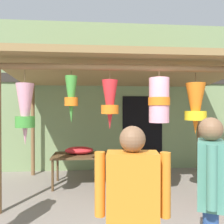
# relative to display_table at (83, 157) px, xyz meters

# --- Properties ---
(ground_plane) EXTENTS (30.00, 30.00, 0.00)m
(ground_plane) POSITION_rel_display_table_xyz_m (0.77, -1.40, -0.60)
(ground_plane) COLOR gray
(shop_facade) EXTENTS (11.18, 0.29, 3.99)m
(shop_facade) POSITION_rel_display_table_xyz_m (0.77, 1.35, 1.39)
(shop_facade) COLOR #7A9360
(shop_facade) RESTS_ON ground_plane
(market_stall_canopy) EXTENTS (4.80, 2.67, 2.62)m
(market_stall_canopy) POSITION_rel_display_table_xyz_m (0.94, -0.45, 1.62)
(market_stall_canopy) COLOR brown
(market_stall_canopy) RESTS_ON ground_plane
(display_table) EXTENTS (1.28, 0.79, 0.66)m
(display_table) POSITION_rel_display_table_xyz_m (0.00, 0.00, 0.00)
(display_table) COLOR brown
(display_table) RESTS_ON ground_plane
(flower_heap_on_table) EXTENTS (0.62, 0.43, 0.16)m
(flower_heap_on_table) POSITION_rel_display_table_xyz_m (-0.07, 0.05, 0.14)
(flower_heap_on_table) COLOR red
(flower_heap_on_table) RESTS_ON display_table
(folding_chair) EXTENTS (0.44, 0.44, 0.84)m
(folding_chair) POSITION_rel_display_table_xyz_m (2.17, -1.40, -0.10)
(folding_chair) COLOR #AD1E1E
(folding_chair) RESTS_ON ground_plane
(wicker_basket_by_table) EXTENTS (0.55, 0.55, 0.18)m
(wicker_basket_by_table) POSITION_rel_display_table_xyz_m (1.16, -0.41, -0.51)
(wicker_basket_by_table) COLOR brown
(wicker_basket_by_table) RESTS_ON ground_plane
(wicker_basket_spare) EXTENTS (0.48, 0.48, 0.28)m
(wicker_basket_spare) POSITION_rel_display_table_xyz_m (0.75, -0.93, -0.46)
(wicker_basket_spare) COLOR olive
(wicker_basket_spare) RESTS_ON ground_plane
(vendor_in_orange) EXTENTS (0.37, 0.54, 1.57)m
(vendor_in_orange) POSITION_rel_display_table_xyz_m (1.26, -3.07, 0.32)
(vendor_in_orange) COLOR #2D5193
(vendor_in_orange) RESTS_ON ground_plane
(shopper_by_bananas) EXTENTS (0.59, 0.27, 1.51)m
(shopper_by_bananas) POSITION_rel_display_table_xyz_m (0.51, -3.29, 0.28)
(shopper_by_bananas) COLOR silver
(shopper_by_bananas) RESTS_ON ground_plane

